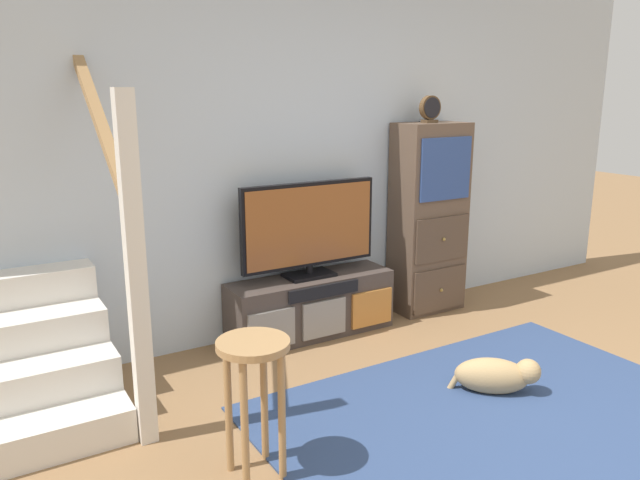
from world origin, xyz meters
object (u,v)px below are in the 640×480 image
(television, at_px, (309,227))
(side_cabinet, at_px, (429,219))
(desk_clock, at_px, (430,109))
(media_console, at_px, (311,306))
(bar_stool_near, at_px, (254,376))
(dog, at_px, (497,375))

(television, xyz_separation_m, side_cabinet, (1.12, -0.01, -0.05))
(side_cabinet, height_order, desk_clock, desk_clock)
(media_console, bearing_deg, bar_stool_near, -128.78)
(media_console, distance_m, dog, 1.46)
(television, bearing_deg, media_console, -90.00)
(desk_clock, relative_size, dog, 0.44)
(side_cabinet, distance_m, desk_clock, 0.88)
(side_cabinet, xyz_separation_m, dog, (-0.61, -1.37, -0.65))
(media_console, relative_size, bar_stool_near, 1.85)
(bar_stool_near, bearing_deg, desk_clock, 32.02)
(television, height_order, desk_clock, desk_clock)
(media_console, xyz_separation_m, desk_clock, (1.07, -0.00, 1.42))
(television, height_order, dog, television)
(media_console, bearing_deg, dog, -69.80)
(side_cabinet, relative_size, bar_stool_near, 2.25)
(dog, bearing_deg, desk_clock, 67.38)
(bar_stool_near, height_order, dog, bar_stool_near)
(bar_stool_near, relative_size, dog, 1.46)
(side_cabinet, xyz_separation_m, bar_stool_near, (-2.20, -1.36, -0.26))
(media_console, height_order, side_cabinet, side_cabinet)
(media_console, height_order, television, television)
(desk_clock, xyz_separation_m, dog, (-0.57, -1.36, -1.53))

